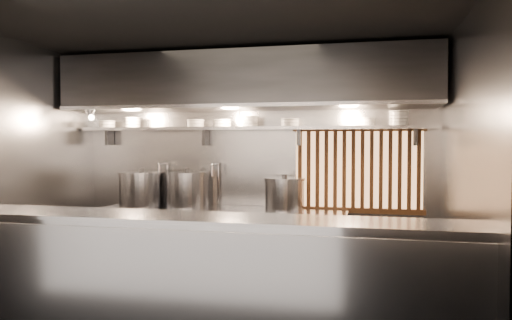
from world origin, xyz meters
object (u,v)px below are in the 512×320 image
at_px(stock_pot_mid, 142,189).
at_px(stock_pot_left, 187,190).
at_px(heat_lamp, 90,113).
at_px(stock_pot_right, 285,194).
at_px(pendant_bulb, 240,121).

bearing_deg(stock_pot_mid, stock_pot_left, 4.10).
distance_m(heat_lamp, stock_pot_left, 1.51).
bearing_deg(heat_lamp, stock_pot_mid, 27.32).
xyz_separation_m(stock_pot_mid, stock_pot_right, (1.82, 0.01, -0.02)).
xyz_separation_m(heat_lamp, stock_pot_left, (1.13, 0.32, -0.94)).
height_order(pendant_bulb, stock_pot_right, pendant_bulb).
relative_size(heat_lamp, stock_pot_right, 0.66).
distance_m(heat_lamp, stock_pot_mid, 1.13).
bearing_deg(pendant_bulb, heat_lamp, -169.00).
relative_size(heat_lamp, stock_pot_left, 0.53).
distance_m(pendant_bulb, stock_pot_left, 1.07).
bearing_deg(heat_lamp, stock_pot_right, 7.08).
xyz_separation_m(heat_lamp, stock_pot_mid, (0.54, 0.28, -0.95)).
relative_size(stock_pot_mid, stock_pot_right, 1.45).
distance_m(heat_lamp, pendant_bulb, 1.83).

